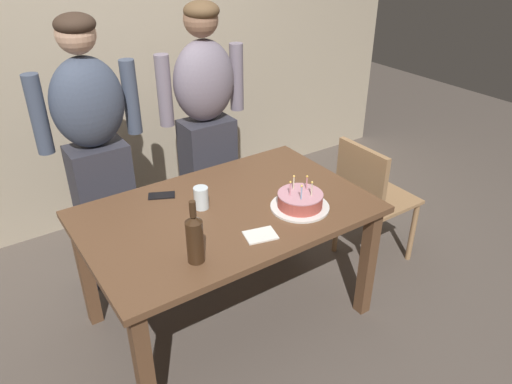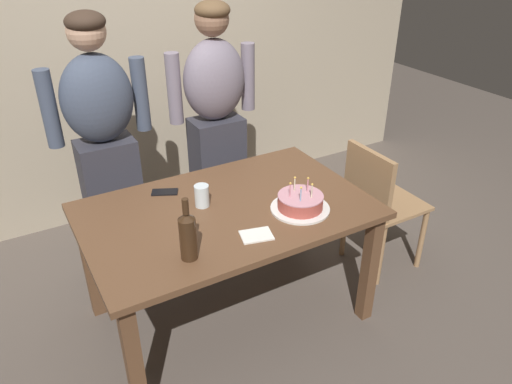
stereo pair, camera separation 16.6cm
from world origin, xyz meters
name	(u,v)px [view 2 (the right image)]	position (x,y,z in m)	size (l,w,h in m)	color
ground_plane	(230,313)	(0.00, 0.00, 0.00)	(10.00, 10.00, 0.00)	#564C44
back_wall	(126,43)	(0.00, 1.55, 1.30)	(5.20, 0.10, 2.60)	tan
dining_table	(227,223)	(0.00, 0.00, 0.64)	(1.50, 0.96, 0.74)	brown
birthday_cake	(300,203)	(0.33, -0.20, 0.78)	(0.31, 0.31, 0.17)	white
water_glass_near	(202,196)	(-0.10, 0.09, 0.80)	(0.08, 0.08, 0.12)	silver
wine_bottle	(188,235)	(-0.34, -0.30, 0.86)	(0.08, 0.08, 0.31)	#382314
cell_phone	(165,192)	(-0.23, 0.32, 0.74)	(0.14, 0.07, 0.01)	black
napkin_stack	(256,235)	(0.01, -0.30, 0.74)	(0.15, 0.11, 0.01)	white
person_man_bearded	(105,148)	(-0.42, 0.78, 0.87)	(0.61, 0.27, 1.66)	#33333D
person_woman_cardigan	(216,125)	(0.32, 0.78, 0.87)	(0.61, 0.27, 1.66)	#33333D
dining_chair	(377,199)	(1.04, -0.05, 0.52)	(0.42, 0.42, 0.87)	#A37A51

